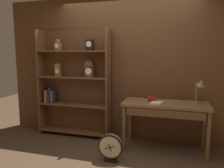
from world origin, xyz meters
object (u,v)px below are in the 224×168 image
(toolbox_small, at_px, (153,99))
(round_clock_large, at_px, (111,147))
(workbench, at_px, (165,109))
(bookshelf, at_px, (74,84))
(desk_lamp, at_px, (200,88))
(open_repair_manual, at_px, (157,103))

(toolbox_small, height_order, round_clock_large, toolbox_small)
(workbench, height_order, toolbox_small, toolbox_small)
(bookshelf, bearing_deg, desk_lamp, -4.16)
(workbench, xyz_separation_m, toolbox_small, (-0.21, 0.06, 0.13))
(workbench, bearing_deg, round_clock_large, -139.78)
(round_clock_large, bearing_deg, desk_lamp, 29.11)
(workbench, xyz_separation_m, desk_lamp, (0.51, 0.07, 0.36))
(workbench, bearing_deg, bookshelf, 172.35)
(desk_lamp, bearing_deg, toolbox_small, -179.54)
(bookshelf, bearing_deg, toolbox_small, -6.32)
(desk_lamp, bearing_deg, workbench, -172.24)
(toolbox_small, bearing_deg, round_clock_large, -127.73)
(workbench, height_order, open_repair_manual, open_repair_manual)
(toolbox_small, bearing_deg, workbench, -17.06)
(bookshelf, relative_size, open_repair_manual, 9.15)
(round_clock_large, bearing_deg, open_repair_manual, 42.00)
(workbench, relative_size, open_repair_manual, 6.17)
(workbench, relative_size, round_clock_large, 3.28)
(bookshelf, relative_size, toolbox_small, 13.10)
(bookshelf, distance_m, round_clock_large, 1.52)
(open_repair_manual, bearing_deg, round_clock_large, -123.92)
(bookshelf, relative_size, workbench, 1.48)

